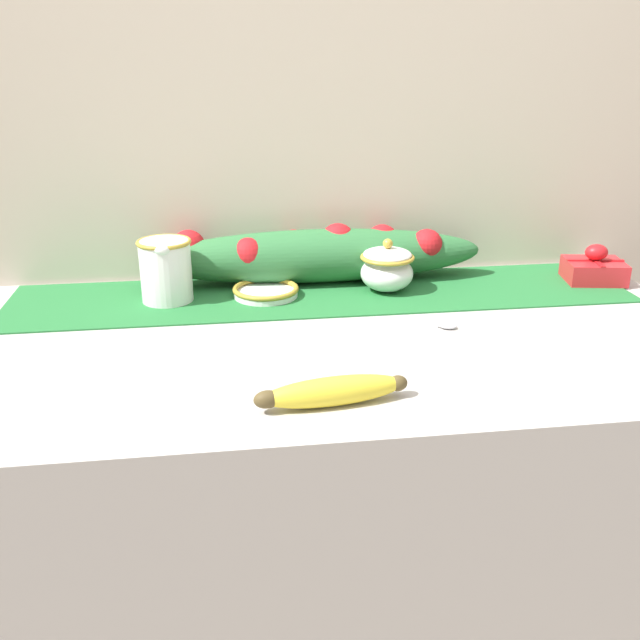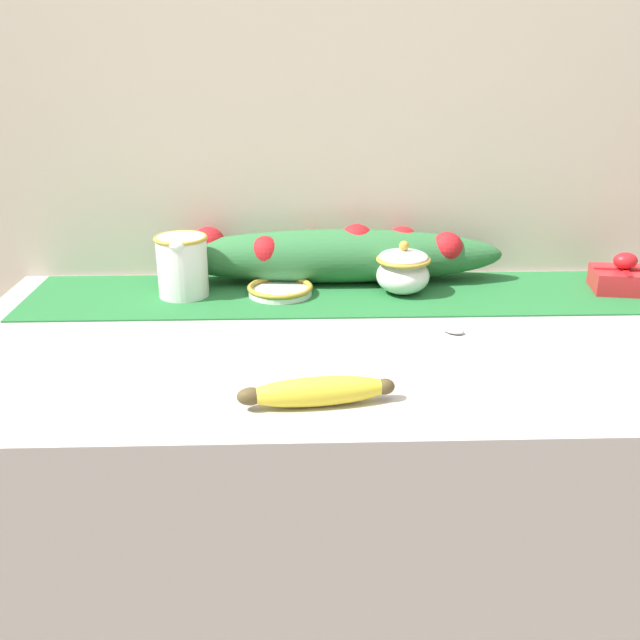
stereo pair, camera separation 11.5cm
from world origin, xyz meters
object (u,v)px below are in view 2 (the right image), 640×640
Objects in this scene: sugar_bowl at (403,270)px; small_dish at (280,290)px; banana at (317,392)px; cream_pitcher at (183,264)px; spoon at (448,331)px; gift_box at (623,278)px.

small_dish is at bearing -179.51° from sugar_bowl.
small_dish is 0.47m from banana.
cream_pitcher is 0.20m from small_dish.
sugar_bowl reaches higher than spoon.
small_dish is at bearing 172.33° from spoon.
cream_pitcher is 0.53m from banana.
sugar_bowl is (0.43, -0.00, -0.02)m from cream_pitcher.
sugar_bowl is 0.22m from spoon.
banana is (-0.18, -0.47, -0.03)m from sugar_bowl.
cream_pitcher reaches higher than sugar_bowl.
gift_box reaches higher than small_dish.
banana is 1.57× the size of spoon.
small_dish is (0.19, -0.00, -0.05)m from cream_pitcher.
sugar_bowl is at bearing -179.83° from gift_box.
cream_pitcher is 0.88m from gift_box.
cream_pitcher is 0.43m from sugar_bowl.
gift_box reaches higher than spoon.
spoon is 0.45m from gift_box.
small_dish is at bearing -179.72° from gift_box.
sugar_bowl reaches higher than gift_box.
spoon is (0.48, -0.21, -0.06)m from cream_pitcher.
banana reaches higher than spoon.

